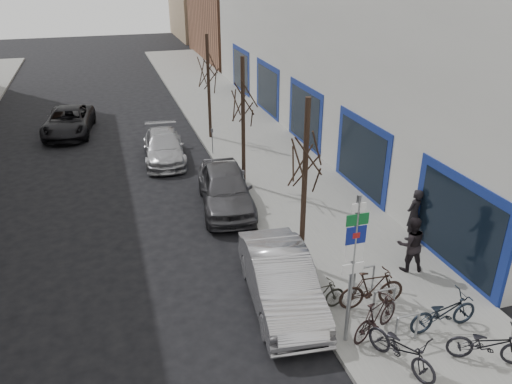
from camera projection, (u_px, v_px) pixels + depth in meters
ground at (255, 364)px, 12.02m from camera, size 120.00×120.00×0.00m
sidewalk_east at (286, 180)px, 21.85m from camera, size 5.00×70.00×0.15m
commercial_building at (457, 34)px, 28.30m from camera, size 20.00×32.00×10.00m
brick_building_far at (261, 14)px, 48.40m from camera, size 12.00×14.00×8.00m
highway_sign_pole at (353, 262)px, 11.62m from camera, size 0.55×0.10×4.20m
bike_rack at (384, 299)px, 13.28m from camera, size 0.66×2.26×0.83m
tree_near at (306, 146)px, 14.01m from camera, size 1.80×1.80×5.50m
tree_mid at (243, 92)px, 19.63m from camera, size 1.80×1.80×5.50m
tree_far at (208, 62)px, 25.24m from camera, size 1.80×1.80×5.50m
meter_front at (294, 254)px, 14.81m from camera, size 0.10×0.08×1.27m
meter_mid at (243, 182)px, 19.56m from camera, size 0.10×0.08×1.27m
meter_back at (212, 139)px, 24.32m from camera, size 0.10×0.08×1.27m
bike_near_left at (402, 346)px, 11.55m from camera, size 1.20×2.02×1.18m
bike_near_right at (376, 316)px, 12.57m from camera, size 1.85×1.24×1.09m
bike_mid_curb at (444, 309)px, 12.74m from camera, size 1.96×0.62×1.19m
bike_mid_inner at (319, 296)px, 13.43m from camera, size 1.60×0.59×0.95m
bike_far_curb at (489, 341)px, 11.72m from camera, size 1.92×1.36×1.14m
bike_far_inner at (372, 288)px, 13.58m from camera, size 1.95×0.69×1.16m
parked_car_front at (281, 280)px, 13.84m from camera, size 2.13×4.88×1.56m
parked_car_mid at (225, 188)px, 19.30m from camera, size 2.51×5.00×1.64m
parked_car_back at (164, 147)px, 23.96m from camera, size 2.20×4.73×1.34m
lane_car at (69, 121)px, 27.57m from camera, size 2.98×5.39×1.43m
pedestrian_near at (414, 215)px, 16.75m from camera, size 0.79×0.67×1.84m
pedestrian_far at (411, 244)px, 15.08m from camera, size 0.75×0.59×1.81m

